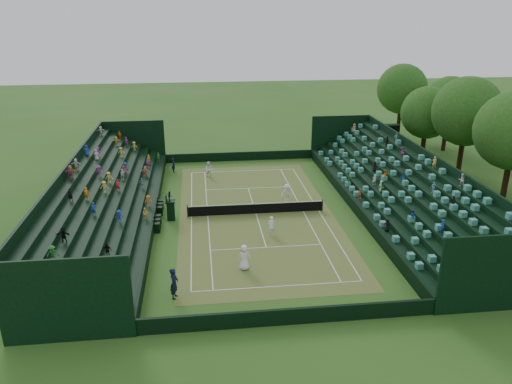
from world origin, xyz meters
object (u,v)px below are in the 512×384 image
Objects in this scene: player_near_east at (271,226)px; player_far_west at (209,169)px; umpire_chair at (170,208)px; player_far_east at (287,193)px; player_near_west at (244,257)px; tennis_net at (256,208)px.

player_far_west is (-4.34, 14.60, 0.05)m from player_near_east.
umpire_chair is 10.63m from player_far_east.
player_near_west is at bearing -59.89° from umpire_chair.
tennis_net is at bearing 3.05° from umpire_chair.
umpire_chair reaches higher than player_far_east.
player_near_east is at bearing -117.13° from player_near_west.
umpire_chair reaches higher than player_far_west.
player_far_east is (6.77, -7.90, 0.03)m from player_far_west.
player_far_west is (-3.67, 10.27, 0.31)m from tennis_net.
player_far_west is (-1.75, 19.70, -0.06)m from player_near_west.
player_near_west is 1.03× the size of player_far_east.
player_near_east is at bearing -51.28° from player_far_west.
player_far_west reaches higher than player_near_east.
player_far_east is at bearing -27.21° from player_far_west.
umpire_chair is at bearing -176.95° from tennis_net.
player_far_east is (2.43, 6.70, 0.08)m from player_near_east.
tennis_net is 7.19m from umpire_chair.
player_near_west is (-1.92, -9.42, 0.37)m from tennis_net.
player_far_west is at bearing 124.92° from player_far_east.
umpire_chair is 1.59× the size of player_near_east.
player_near_east is (2.59, 5.10, -0.11)m from player_near_west.
player_far_east reaches higher than player_near_east.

